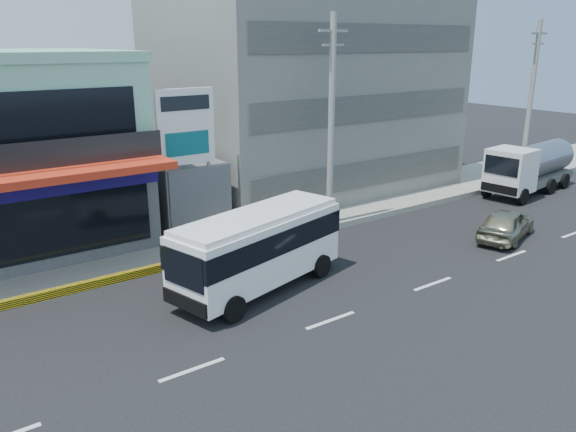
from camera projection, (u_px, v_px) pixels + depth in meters
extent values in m
plane|color=black|center=(331.00, 320.00, 18.42)|extent=(120.00, 120.00, 0.00)
cube|color=gray|center=(288.00, 218.00, 28.53)|extent=(70.00, 5.00, 0.30)
cube|color=black|center=(4.00, 233.00, 20.36)|extent=(11.00, 0.06, 2.60)
cube|color=gray|center=(302.00, 72.00, 33.52)|extent=(16.00, 12.00, 14.00)
cube|color=#46474B|center=(174.00, 192.00, 27.23)|extent=(3.00, 6.00, 3.50)
cylinder|color=slate|center=(181.00, 159.00, 25.91)|extent=(1.50, 1.50, 0.15)
cylinder|color=gray|center=(167.00, 177.00, 23.78)|extent=(0.16, 0.16, 6.50)
cylinder|color=gray|center=(209.00, 171.00, 24.88)|extent=(0.16, 0.16, 6.50)
cube|color=white|center=(186.00, 127.00, 23.72)|extent=(2.60, 0.18, 3.20)
cylinder|color=#999993|center=(331.00, 126.00, 26.00)|extent=(0.30, 0.30, 10.00)
cube|color=#999993|center=(333.00, 31.00, 24.74)|extent=(1.60, 0.12, 0.12)
cube|color=#999993|center=(333.00, 45.00, 24.92)|extent=(1.20, 0.10, 0.10)
cylinder|color=#999993|center=(530.00, 104.00, 34.84)|extent=(0.30, 0.30, 10.00)
cube|color=#999993|center=(539.00, 33.00, 33.58)|extent=(1.60, 0.12, 0.12)
cube|color=#999993|center=(538.00, 44.00, 33.76)|extent=(1.20, 0.10, 0.10)
cube|color=white|center=(258.00, 248.00, 20.31)|extent=(7.28, 3.88, 2.28)
cube|color=black|center=(258.00, 237.00, 20.17)|extent=(7.34, 3.94, 0.84)
cube|color=white|center=(258.00, 216.00, 19.94)|extent=(7.03, 3.64, 0.20)
cylinder|color=black|center=(234.00, 309.00, 18.24)|extent=(0.93, 0.50, 0.89)
cylinder|color=black|center=(190.00, 291.00, 19.57)|extent=(0.93, 0.50, 0.89)
cylinder|color=black|center=(321.00, 266.00, 21.72)|extent=(0.93, 0.50, 0.89)
cylinder|color=black|center=(279.00, 253.00, 23.06)|extent=(0.93, 0.50, 0.89)
imported|color=tan|center=(506.00, 224.00, 25.84)|extent=(4.53, 2.90, 1.44)
cube|color=white|center=(510.00, 170.00, 31.89)|extent=(2.49, 2.49, 2.43)
cube|color=#595956|center=(530.00, 180.00, 33.87)|extent=(7.68, 2.92, 0.47)
cylinder|color=gray|center=(539.00, 159.00, 34.13)|extent=(5.44, 2.57, 1.97)
cylinder|color=black|center=(523.00, 197.00, 31.27)|extent=(0.96, 0.39, 0.94)
cylinder|color=black|center=(487.00, 189.00, 32.79)|extent=(0.96, 0.39, 0.94)
cylinder|color=black|center=(550.00, 186.00, 33.49)|extent=(0.96, 0.39, 0.94)
cylinder|color=black|center=(516.00, 180.00, 35.01)|extent=(0.96, 0.39, 0.94)
cylinder|color=black|center=(564.00, 181.00, 34.75)|extent=(0.96, 0.39, 0.94)
cylinder|color=black|center=(530.00, 175.00, 36.27)|extent=(0.96, 0.39, 0.94)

